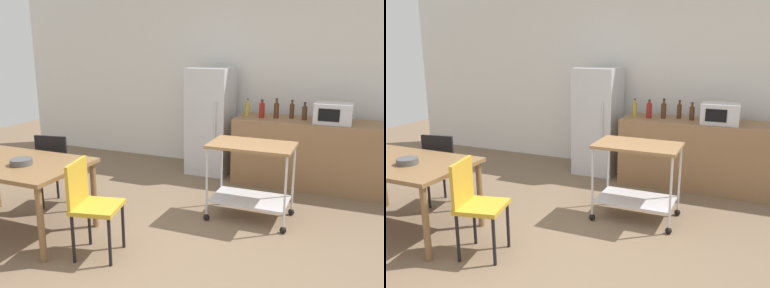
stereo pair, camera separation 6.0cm
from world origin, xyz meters
The scene contains 15 objects.
ground_plane centered at (0.00, 0.00, 0.00)m, with size 12.00×12.00×0.00m, color brown.
back_wall centered at (0.00, 3.20, 1.45)m, with size 8.40×0.12×2.90m, color silver.
kitchen_counter centered at (0.90, 2.60, 0.45)m, with size 2.00×0.64×0.90m, color olive.
dining_table centered at (-1.70, 0.03, 0.67)m, with size 1.50×0.90×0.75m.
chair_mustard centered at (-0.68, -0.07, 0.52)m, with size 0.47×0.47×0.89m.
chair_black centered at (-1.71, 0.71, 0.52)m, with size 0.46×0.46×0.89m.
refrigerator centered at (-0.55, 2.70, 0.78)m, with size 0.60×0.63×1.55m.
kitchen_cart centered at (0.44, 1.27, 0.57)m, with size 0.91×0.57×0.85m.
bottle_vinegar centered at (0.03, 2.59, 1.00)m, with size 0.06×0.06×0.24m.
bottle_wine centered at (0.24, 2.55, 1.01)m, with size 0.08×0.08×0.25m.
bottle_olive_oil centered at (0.43, 2.61, 1.01)m, with size 0.07×0.07×0.27m.
bottle_soy_sauce centered at (0.63, 2.67, 1.00)m, with size 0.06×0.06×0.25m.
bottle_soda centered at (0.80, 2.62, 1.00)m, with size 0.07×0.07×0.23m.
microwave centered at (1.17, 2.51, 1.03)m, with size 0.46×0.35×0.26m.
fruit_bowl centered at (-1.51, -0.02, 0.78)m, with size 0.21×0.21×0.06m, color #4C4C4C.
Camera 1 is at (1.49, -2.92, 1.92)m, focal length 38.59 mm.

